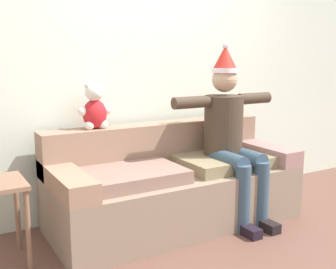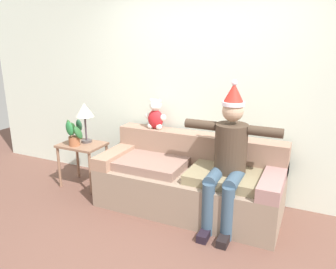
% 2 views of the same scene
% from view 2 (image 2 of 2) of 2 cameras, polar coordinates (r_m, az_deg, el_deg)
% --- Properties ---
extents(ground_plane, '(10.00, 10.00, 0.00)m').
position_cam_2_polar(ground_plane, '(3.24, -3.35, -20.19)').
color(ground_plane, brown).
extents(back_wall, '(7.00, 0.10, 2.70)m').
position_cam_2_polar(back_wall, '(4.08, 6.77, 8.06)').
color(back_wall, silver).
rests_on(back_wall, ground_plane).
extents(couch, '(2.09, 0.88, 0.83)m').
position_cam_2_polar(couch, '(3.88, 3.80, -7.95)').
color(couch, gray).
rests_on(couch, ground_plane).
extents(person_seated, '(1.02, 0.77, 1.54)m').
position_cam_2_polar(person_seated, '(3.44, 10.41, -3.39)').
color(person_seated, '#453528').
rests_on(person_seated, ground_plane).
extents(teddy_bear, '(0.29, 0.17, 0.38)m').
position_cam_2_polar(teddy_bear, '(4.13, -2.19, 3.36)').
color(teddy_bear, red).
rests_on(teddy_bear, couch).
extents(side_table, '(0.57, 0.43, 0.59)m').
position_cam_2_polar(side_table, '(4.51, -14.63, -2.76)').
color(side_table, '#8D674F').
rests_on(side_table, ground_plane).
extents(table_lamp, '(0.24, 0.24, 0.53)m').
position_cam_2_polar(table_lamp, '(4.43, -14.30, 3.83)').
color(table_lamp, '#4C4443').
rests_on(table_lamp, side_table).
extents(potted_plant, '(0.27, 0.27, 0.36)m').
position_cam_2_polar(potted_plant, '(4.39, -16.04, 0.38)').
color(potted_plant, '#9E5C3B').
rests_on(potted_plant, side_table).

